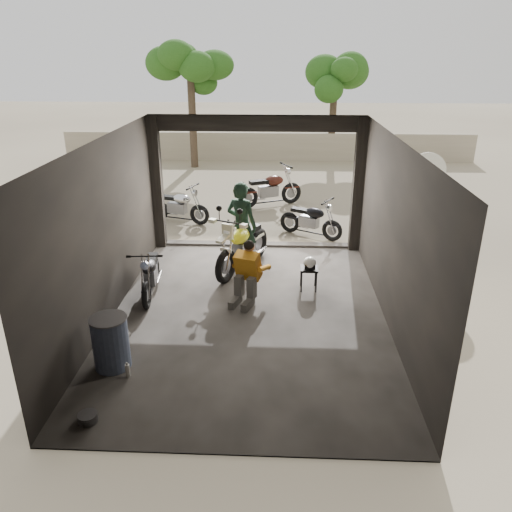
# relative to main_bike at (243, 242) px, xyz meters

# --- Properties ---
(ground) EXTENTS (80.00, 80.00, 0.00)m
(ground) POSITION_rel_main_bike_xyz_m (0.25, -2.04, -0.66)
(ground) COLOR #7A6D56
(ground) RESTS_ON ground
(garage) EXTENTS (7.00, 7.13, 3.20)m
(garage) POSITION_rel_main_bike_xyz_m (0.25, -1.49, 0.61)
(garage) COLOR #2D2B28
(garage) RESTS_ON ground
(boundary_wall) EXTENTS (18.00, 0.30, 1.20)m
(boundary_wall) POSITION_rel_main_bike_xyz_m (0.25, 11.96, -0.06)
(boundary_wall) COLOR gray
(boundary_wall) RESTS_ON ground
(tree_left) EXTENTS (2.20, 2.20, 5.60)m
(tree_left) POSITION_rel_main_bike_xyz_m (-2.75, 10.46, 3.32)
(tree_left) COLOR #382B1E
(tree_left) RESTS_ON ground
(tree_right) EXTENTS (2.20, 2.20, 5.00)m
(tree_right) POSITION_rel_main_bike_xyz_m (3.05, 11.96, 2.89)
(tree_right) COLOR #382B1E
(tree_right) RESTS_ON ground
(main_bike) EXTENTS (1.58, 2.16, 1.33)m
(main_bike) POSITION_rel_main_bike_xyz_m (0.00, 0.00, 0.00)
(main_bike) COLOR #EDEDC8
(main_bike) RESTS_ON ground
(left_bike) EXTENTS (0.76, 1.56, 1.02)m
(left_bike) POSITION_rel_main_bike_xyz_m (-1.75, -1.27, -0.15)
(left_bike) COLOR black
(left_bike) RESTS_ON ground
(outside_bike_a) EXTENTS (1.76, 1.14, 1.11)m
(outside_bike_a) POSITION_rel_main_bike_xyz_m (-2.04, 3.23, -0.11)
(outside_bike_a) COLOR black
(outside_bike_a) RESTS_ON ground
(outside_bike_b) EXTENTS (2.03, 1.51, 1.27)m
(outside_bike_b) POSITION_rel_main_bike_xyz_m (0.50, 4.93, -0.03)
(outside_bike_b) COLOR #41170F
(outside_bike_b) RESTS_ON ground
(outside_bike_c) EXTENTS (1.67, 1.34, 1.06)m
(outside_bike_c) POSITION_rel_main_bike_xyz_m (1.62, 2.22, -0.14)
(outside_bike_c) COLOR black
(outside_bike_c) RESTS_ON ground
(rider) EXTENTS (0.85, 0.73, 1.96)m
(rider) POSITION_rel_main_bike_xyz_m (-0.03, 0.19, 0.32)
(rider) COLOR black
(rider) RESTS_ON ground
(mechanic) EXTENTS (0.85, 0.98, 1.19)m
(mechanic) POSITION_rel_main_bike_xyz_m (0.16, -1.58, -0.07)
(mechanic) COLOR orange
(mechanic) RESTS_ON ground
(stool) EXTENTS (0.36, 0.36, 0.49)m
(stool) POSITION_rel_main_bike_xyz_m (1.41, -0.95, -0.25)
(stool) COLOR black
(stool) RESTS_ON ground
(helmet) EXTENTS (0.27, 0.28, 0.25)m
(helmet) POSITION_rel_main_bike_xyz_m (1.41, -0.98, -0.05)
(helmet) COLOR white
(helmet) RESTS_ON stool
(oil_drum) EXTENTS (0.66, 0.66, 0.86)m
(oil_drum) POSITION_rel_main_bike_xyz_m (-1.75, -3.79, -0.24)
(oil_drum) COLOR #425070
(oil_drum) RESTS_ON ground
(sign_post) EXTENTS (0.84, 0.08, 2.53)m
(sign_post) POSITION_rel_main_bike_xyz_m (3.98, 0.70, 1.05)
(sign_post) COLOR black
(sign_post) RESTS_ON ground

